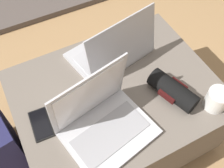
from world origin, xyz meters
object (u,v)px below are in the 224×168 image
Objects in this scene: laptop_near at (103,121)px; wrist_brace at (173,90)px; cell_phone at (41,124)px; coffee_mug at (218,99)px; laptop_far at (113,50)px.

laptop_near is 1.62× the size of wrist_brace.
laptop_near is at bearing 179.70° from wrist_brace.
laptop_near reaches higher than cell_phone.
laptop_near is 0.32m from wrist_brace.
laptop_near reaches higher than wrist_brace.
laptop_near reaches higher than coffee_mug.
laptop_far is at bearing 112.07° from wrist_brace.
laptop_far is (0.20, 0.30, -0.00)m from laptop_near.
cell_phone is 1.12× the size of coffee_mug.
cell_phone is (-0.21, 0.12, -0.05)m from laptop_near.
laptop_near is 2.58× the size of cell_phone.
coffee_mug is at bearing -42.24° from wrist_brace.
cell_phone is 0.71m from coffee_mug.
cell_phone is 0.63× the size of wrist_brace.
wrist_brace is 1.79× the size of coffee_mug.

